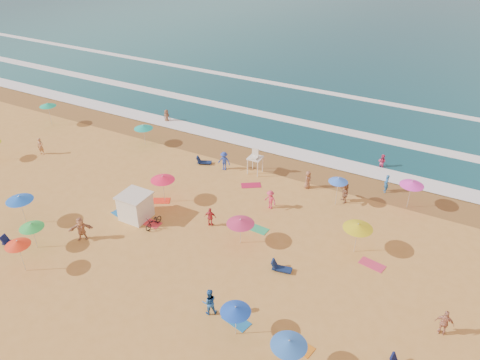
% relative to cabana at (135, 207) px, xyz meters
% --- Properties ---
extents(ground, '(220.00, 220.00, 0.00)m').
position_rel_cabana_xyz_m(ground, '(5.93, 0.60, -1.00)').
color(ground, gold).
rests_on(ground, ground).
extents(ocean, '(220.00, 140.00, 0.18)m').
position_rel_cabana_xyz_m(ocean, '(5.93, 84.60, -1.00)').
color(ocean, '#0C4756').
rests_on(ocean, ground).
extents(wet_sand, '(220.00, 220.00, 0.00)m').
position_rel_cabana_xyz_m(wet_sand, '(5.93, 13.10, -0.99)').
color(wet_sand, olive).
rests_on(wet_sand, ground).
extents(surf_foam, '(200.00, 18.70, 0.05)m').
position_rel_cabana_xyz_m(surf_foam, '(5.93, 21.92, -0.90)').
color(surf_foam, white).
rests_on(surf_foam, ground).
extents(cabana, '(2.00, 2.00, 2.00)m').
position_rel_cabana_xyz_m(cabana, '(0.00, 0.00, 0.00)').
color(cabana, white).
rests_on(cabana, ground).
extents(cabana_roof, '(2.20, 2.20, 0.12)m').
position_rel_cabana_xyz_m(cabana_roof, '(0.00, 0.00, 1.06)').
color(cabana_roof, silver).
rests_on(cabana_roof, cabana).
extents(bicycle, '(0.72, 1.78, 0.92)m').
position_rel_cabana_xyz_m(bicycle, '(1.90, -0.30, -0.54)').
color(bicycle, black).
rests_on(bicycle, ground).
extents(lifeguard_stand, '(1.20, 1.20, 2.10)m').
position_rel_cabana_xyz_m(lifeguard_stand, '(5.04, 10.50, 0.05)').
color(lifeguard_stand, white).
rests_on(lifeguard_stand, ground).
extents(beach_umbrellas, '(55.23, 28.22, 0.79)m').
position_rel_cabana_xyz_m(beach_umbrellas, '(5.54, 0.10, 1.17)').
color(beach_umbrellas, yellow).
rests_on(beach_umbrellas, ground).
extents(loungers, '(62.96, 21.88, 0.34)m').
position_rel_cabana_xyz_m(loungers, '(12.38, -2.12, -0.83)').
color(loungers, '#0E1149').
rests_on(loungers, ground).
extents(towels, '(38.96, 25.42, 0.03)m').
position_rel_cabana_xyz_m(towels, '(4.28, -1.85, -0.98)').
color(towels, '#B74E16').
rests_on(towels, ground).
extents(beachgoers, '(43.48, 28.28, 2.10)m').
position_rel_cabana_xyz_m(beachgoers, '(6.64, 5.04, -0.18)').
color(beachgoers, '#DC376F').
rests_on(beachgoers, ground).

